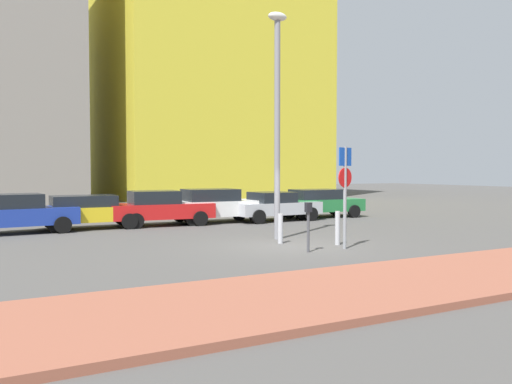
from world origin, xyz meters
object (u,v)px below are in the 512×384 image
Objects in this scene: parked_car_silver at (274,206)px; street_lamp at (277,108)px; parked_car_red at (159,208)px; parked_car_blue at (18,213)px; parking_meter at (308,220)px; parked_car_white at (216,205)px; parked_car_green at (318,202)px; parking_sign_post at (345,185)px; parked_car_yellow at (91,211)px; traffic_bollard_mid at (280,229)px; traffic_bollard_near at (338,228)px.

parked_car_silver is 7.69m from street_lamp.
parked_car_red is at bearing 109.24° from street_lamp.
parked_car_blue reaches higher than parking_meter.
parked_car_red is at bearing 174.90° from parked_car_silver.
parked_car_green is at bearing -0.50° from parked_car_white.
parking_sign_post is (-5.51, -9.28, 1.20)m from parked_car_green.
parked_car_green is at bearing 10.56° from parked_car_silver.
parked_car_white reaches higher than parking_meter.
parked_car_yellow is at bearing 7.93° from parked_car_blue.
parked_car_red is 2.72m from parked_car_white.
parking_sign_post is at bearing -77.31° from street_lamp.
parked_car_white is 7.42m from street_lamp.
street_lamp reaches higher than traffic_bollard_mid.
parking_meter reaches higher than traffic_bollard_near.
parked_car_blue is at bearing 128.32° from parking_meter.
parked_car_yellow is 11.22m from parked_car_green.
parked_car_red reaches higher than parked_car_silver.
parked_car_yellow is at bearing 179.52° from parked_car_green.
parked_car_yellow reaches higher than traffic_bollard_mid.
parked_car_silver is at bearing 74.00° from traffic_bollard_near.
parked_car_silver is at bearing 73.30° from parking_sign_post.
parked_car_blue reaches higher than parked_car_yellow.
parked_car_blue is 10.57m from street_lamp.
parking_meter is at bearing -179.32° from parking_sign_post.
parking_meter is at bearing -114.32° from parked_car_silver.
parked_car_white is at bearing -0.46° from parked_car_yellow.
parked_car_yellow is (2.75, 0.38, -0.03)m from parked_car_blue.
parked_car_white is 3.12× the size of parking_meter.
parking_sign_post reaches higher than traffic_bollard_near.
parked_car_green is 9.88m from traffic_bollard_mid.
parking_meter is 1.35× the size of traffic_bollard_near.
parking_meter is at bearing -102.96° from street_lamp.
parked_car_blue is 0.95× the size of parked_car_green.
parked_car_red is 0.58× the size of street_lamp.
parked_car_silver is 9.61m from parking_meter.
parking_sign_post is at bearing -89.11° from parked_car_white.
parking_sign_post is 1.67m from traffic_bollard_near.
traffic_bollard_mid is (-6.62, -7.33, -0.27)m from parked_car_green.
street_lamp is at bearing -51.94° from parked_car_yellow.
parking_meter is 4.69m from street_lamp.
parked_car_green is at bearing 1.19° from parked_car_blue.
parked_car_silver is (8.33, -0.63, -0.03)m from parked_car_yellow.
parked_car_silver is 8.24m from traffic_bollard_near.
traffic_bollard_near is (6.06, -8.55, -0.20)m from parked_car_yellow.
street_lamp is 4.18m from traffic_bollard_mid.
parked_car_yellow is 1.01× the size of parked_car_white.
parked_car_red reaches higher than parked_car_green.
parked_car_green is 11.55m from parking_meter.
parking_sign_post is at bearing -58.67° from parked_car_yellow.
parked_car_blue reaches higher than traffic_bollard_near.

